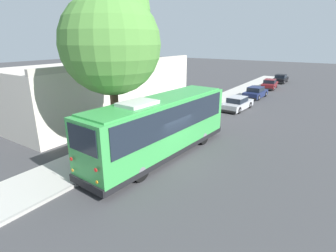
% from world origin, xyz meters
% --- Properties ---
extents(ground_plane, '(160.00, 160.00, 0.00)m').
position_xyz_m(ground_plane, '(0.00, 0.00, 0.00)').
color(ground_plane, '#3D3D3F').
extents(sidewalk_slab, '(80.00, 3.04, 0.15)m').
position_xyz_m(sidewalk_slab, '(0.00, 3.56, 0.07)').
color(sidewalk_slab, '#B2AFA8').
rests_on(sidewalk_slab, ground).
extents(curb_strip, '(80.00, 0.14, 0.15)m').
position_xyz_m(curb_strip, '(0.00, 1.97, 0.07)').
color(curb_strip, '#9D9A94').
rests_on(curb_strip, ground).
extents(shuttle_bus, '(10.83, 3.06, 3.63)m').
position_xyz_m(shuttle_bus, '(0.07, 0.63, 1.96)').
color(shuttle_bus, green).
rests_on(shuttle_bus, ground).
extents(parked_sedan_silver, '(4.51, 1.93, 1.28)m').
position_xyz_m(parked_sedan_silver, '(13.17, 0.68, 0.59)').
color(parked_sedan_silver, '#A8AAAF').
rests_on(parked_sedan_silver, ground).
extents(parked_sedan_navy, '(4.28, 1.95, 1.30)m').
position_xyz_m(parked_sedan_navy, '(19.81, 0.83, 0.60)').
color(parked_sedan_navy, '#19234C').
rests_on(parked_sedan_navy, ground).
extents(parked_sedan_maroon, '(4.46, 1.98, 1.32)m').
position_xyz_m(parked_sedan_maroon, '(27.13, 0.97, 0.62)').
color(parked_sedan_maroon, maroon).
rests_on(parked_sedan_maroon, ground).
extents(parked_sedan_black, '(4.27, 1.81, 1.30)m').
position_xyz_m(parked_sedan_black, '(33.90, 0.89, 0.60)').
color(parked_sedan_black, black).
rests_on(parked_sedan_black, ground).
extents(street_tree, '(5.31, 5.31, 9.65)m').
position_xyz_m(street_tree, '(-1.20, 2.83, 6.70)').
color(street_tree, brown).
rests_on(street_tree, sidewalk_slab).
extents(sign_post_near, '(0.06, 0.22, 1.67)m').
position_xyz_m(sign_post_near, '(-4.89, 2.32, 1.01)').
color(sign_post_near, gray).
rests_on(sign_post_near, sidewalk_slab).
extents(sign_post_far, '(0.06, 0.06, 1.19)m').
position_xyz_m(sign_post_far, '(-2.92, 2.32, 0.75)').
color(sign_post_far, gray).
rests_on(sign_post_far, sidewalk_slab).
extents(building_backdrop, '(17.71, 6.64, 5.01)m').
position_xyz_m(building_backdrop, '(5.12, 10.32, 2.31)').
color(building_backdrop, beige).
rests_on(building_backdrop, ground).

